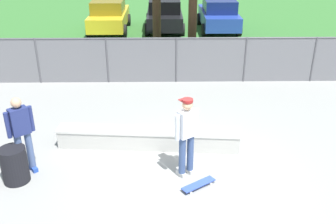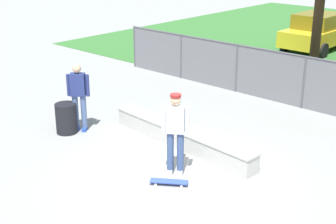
{
  "view_description": "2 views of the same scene",
  "coord_description": "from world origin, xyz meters",
  "px_view_note": "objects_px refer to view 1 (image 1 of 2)",
  "views": [
    {
      "loc": [
        -0.49,
        -7.32,
        4.96
      ],
      "look_at": [
        -0.37,
        0.87,
        1.06
      ],
      "focal_mm": 41.12,
      "sensor_mm": 36.0,
      "label": 1
    },
    {
      "loc": [
        6.35,
        -7.36,
        4.96
      ],
      "look_at": [
        -1.25,
        0.98,
        0.82
      ],
      "focal_mm": 51.96,
      "sensor_mm": 36.0,
      "label": 2
    }
  ],
  "objects_px": {
    "car_yellow": "(109,15)",
    "car_black": "(164,14)",
    "bystander": "(22,132)",
    "trash_bin": "(14,165)",
    "concrete_ledge": "(148,138)",
    "skateboarder": "(187,134)",
    "skateboard": "(199,184)",
    "car_blue": "(219,15)"
  },
  "relations": [
    {
      "from": "bystander",
      "to": "car_black",
      "type": "bearing_deg",
      "value": 76.72
    },
    {
      "from": "car_yellow",
      "to": "car_black",
      "type": "height_order",
      "value": "same"
    },
    {
      "from": "skateboard",
      "to": "bystander",
      "type": "distance_m",
      "value": 3.96
    },
    {
      "from": "car_yellow",
      "to": "bystander",
      "type": "distance_m",
      "value": 13.23
    },
    {
      "from": "skateboard",
      "to": "car_black",
      "type": "height_order",
      "value": "car_black"
    },
    {
      "from": "car_blue",
      "to": "skateboarder",
      "type": "bearing_deg",
      "value": -100.54
    },
    {
      "from": "concrete_ledge",
      "to": "car_yellow",
      "type": "xyz_separation_m",
      "value": [
        -2.43,
        12.2,
        0.59
      ]
    },
    {
      "from": "car_yellow",
      "to": "car_blue",
      "type": "height_order",
      "value": "same"
    },
    {
      "from": "skateboard",
      "to": "car_black",
      "type": "distance_m",
      "value": 14.13
    },
    {
      "from": "skateboard",
      "to": "trash_bin",
      "type": "distance_m",
      "value": 3.95
    },
    {
      "from": "car_yellow",
      "to": "car_black",
      "type": "distance_m",
      "value": 2.94
    },
    {
      "from": "bystander",
      "to": "trash_bin",
      "type": "relative_size",
      "value": 2.27
    },
    {
      "from": "skateboarder",
      "to": "skateboard",
      "type": "xyz_separation_m",
      "value": [
        0.24,
        -0.47,
        -0.96
      ]
    },
    {
      "from": "skateboarder",
      "to": "skateboard",
      "type": "bearing_deg",
      "value": -62.71
    },
    {
      "from": "concrete_ledge",
      "to": "car_black",
      "type": "xyz_separation_m",
      "value": [
        0.5,
        12.42,
        0.59
      ]
    },
    {
      "from": "car_yellow",
      "to": "trash_bin",
      "type": "height_order",
      "value": "car_yellow"
    },
    {
      "from": "skateboard",
      "to": "trash_bin",
      "type": "bearing_deg",
      "value": 175.64
    },
    {
      "from": "skateboarder",
      "to": "skateboard",
      "type": "height_order",
      "value": "skateboarder"
    },
    {
      "from": "concrete_ledge",
      "to": "skateboarder",
      "type": "height_order",
      "value": "skateboarder"
    },
    {
      "from": "skateboard",
      "to": "trash_bin",
      "type": "xyz_separation_m",
      "value": [
        -3.93,
        0.3,
        0.33
      ]
    },
    {
      "from": "trash_bin",
      "to": "bystander",
      "type": "bearing_deg",
      "value": 68.11
    },
    {
      "from": "concrete_ledge",
      "to": "trash_bin",
      "type": "relative_size",
      "value": 5.63
    },
    {
      "from": "car_blue",
      "to": "car_black",
      "type": "bearing_deg",
      "value": 178.68
    },
    {
      "from": "trash_bin",
      "to": "car_blue",
      "type": "bearing_deg",
      "value": 65.67
    },
    {
      "from": "car_black",
      "to": "bystander",
      "type": "height_order",
      "value": "bystander"
    },
    {
      "from": "bystander",
      "to": "car_yellow",
      "type": "bearing_deg",
      "value": 88.97
    },
    {
      "from": "skateboard",
      "to": "car_blue",
      "type": "bearing_deg",
      "value": 80.77
    },
    {
      "from": "concrete_ledge",
      "to": "skateboarder",
      "type": "distance_m",
      "value": 1.68
    },
    {
      "from": "car_yellow",
      "to": "bystander",
      "type": "relative_size",
      "value": 2.31
    },
    {
      "from": "skateboarder",
      "to": "car_black",
      "type": "relative_size",
      "value": 0.44
    },
    {
      "from": "car_black",
      "to": "car_blue",
      "type": "distance_m",
      "value": 2.9
    },
    {
      "from": "skateboard",
      "to": "trash_bin",
      "type": "relative_size",
      "value": 0.96
    },
    {
      "from": "car_yellow",
      "to": "car_black",
      "type": "bearing_deg",
      "value": 4.29
    },
    {
      "from": "skateboarder",
      "to": "trash_bin",
      "type": "height_order",
      "value": "skateboarder"
    },
    {
      "from": "car_blue",
      "to": "car_yellow",
      "type": "bearing_deg",
      "value": -178.49
    },
    {
      "from": "trash_bin",
      "to": "skateboarder",
      "type": "bearing_deg",
      "value": 2.67
    },
    {
      "from": "car_black",
      "to": "car_blue",
      "type": "relative_size",
      "value": 1.0
    },
    {
      "from": "skateboarder",
      "to": "trash_bin",
      "type": "distance_m",
      "value": 3.74
    },
    {
      "from": "concrete_ledge",
      "to": "skateboard",
      "type": "relative_size",
      "value": 5.86
    },
    {
      "from": "car_black",
      "to": "skateboarder",
      "type": "bearing_deg",
      "value": -88.43
    },
    {
      "from": "car_yellow",
      "to": "trash_bin",
      "type": "distance_m",
      "value": 13.58
    },
    {
      "from": "skateboarder",
      "to": "car_blue",
      "type": "xyz_separation_m",
      "value": [
        2.52,
        13.55,
        -0.19
      ]
    }
  ]
}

